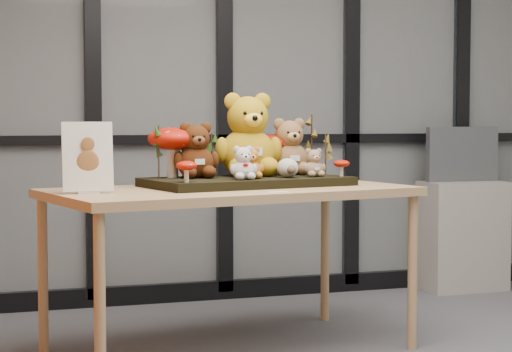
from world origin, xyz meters
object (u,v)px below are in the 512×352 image
object	(u,v)px
mushroom_front_right	(341,167)
bear_small_yellow	(251,161)
plush_cream_hedgehog	(288,167)
bear_white_bow	(243,161)
diorama_tray	(247,182)
bear_beige_small	(314,161)
sign_holder	(88,160)
cabinet	(462,236)
mushroom_back_left	(173,150)
bear_tan_back	(289,144)
monitor	(462,154)
mushroom_back_right	(269,152)
display_table	(231,201)
bear_pooh_yellow	(248,130)
mushroom_front_left	(186,170)
bear_brown_medium	(196,147)

from	to	relation	value
mushroom_front_right	bear_small_yellow	bearing A→B (deg)	-176.72
plush_cream_hedgehog	mushroom_front_right	xyz separation A→B (m)	(0.31, 0.02, -0.01)
bear_white_bow	diorama_tray	bearing A→B (deg)	53.64
bear_beige_small	plush_cream_hedgehog	bearing A→B (deg)	177.46
bear_beige_small	bear_white_bow	bearing A→B (deg)	-177.93
sign_holder	cabinet	xyz separation A→B (m)	(2.75, 1.30, -0.62)
mushroom_back_left	mushroom_front_right	xyz separation A→B (m)	(0.86, -0.17, -0.09)
bear_tan_back	bear_beige_small	bearing A→B (deg)	-87.73
monitor	diorama_tray	bearing A→B (deg)	-150.12
sign_holder	bear_tan_back	bearing A→B (deg)	18.43
plush_cream_hedgehog	sign_holder	xyz separation A→B (m)	(-1.03, -0.14, 0.06)
bear_tan_back	bear_small_yellow	xyz separation A→B (m)	(-0.30, -0.26, -0.08)
bear_tan_back	monitor	bearing A→B (deg)	18.18
mushroom_back_right	mushroom_front_right	world-z (taller)	mushroom_back_right
display_table	monitor	distance (m)	2.35
mushroom_back_right	monitor	distance (m)	1.93
bear_pooh_yellow	sign_holder	xyz separation A→B (m)	(-0.89, -0.36, -0.13)
plush_cream_hedgehog	mushroom_front_left	world-z (taller)	mushroom_front_left
diorama_tray	mushroom_front_left	bearing A→B (deg)	-157.15
mushroom_front_left	cabinet	xyz separation A→B (m)	(2.29, 1.34, -0.56)
mushroom_back_right	mushroom_front_right	bearing A→B (deg)	-42.29
display_table	bear_pooh_yellow	size ratio (longest dim) A/B	4.02
diorama_tray	bear_brown_medium	size ratio (longest dim) A/B	3.30
plush_cream_hedgehog	monitor	distance (m)	2.08
mushroom_front_left	cabinet	size ratio (longest dim) A/B	0.15
display_table	bear_beige_small	bearing A→B (deg)	-7.94
monitor	bear_small_yellow	bearing A→B (deg)	-148.12
sign_holder	display_table	bearing A→B (deg)	9.94
cabinet	bear_pooh_yellow	bearing A→B (deg)	-153.12
mushroom_back_left	sign_holder	xyz separation A→B (m)	(-0.48, -0.33, -0.03)
plush_cream_hedgehog	display_table	bearing A→B (deg)	169.29
diorama_tray	mushroom_front_left	distance (m)	0.48
mushroom_back_left	monitor	distance (m)	2.48
mushroom_back_left	mushroom_front_right	world-z (taller)	mushroom_back_left
bear_beige_small	bear_tan_back	bearing A→B (deg)	92.27
display_table	mushroom_back_right	bearing A→B (deg)	32.28
sign_holder	monitor	distance (m)	3.05
diorama_tray	mushroom_back_left	world-z (taller)	mushroom_back_left
bear_small_yellow	bear_beige_small	world-z (taller)	bear_small_yellow
display_table	bear_white_bow	world-z (taller)	bear_white_bow
cabinet	display_table	bearing A→B (deg)	-149.97
bear_small_yellow	sign_holder	xyz separation A→B (m)	(-0.83, -0.12, 0.02)
bear_small_yellow	cabinet	xyz separation A→B (m)	(1.92, 1.17, -0.59)
mushroom_front_left	diorama_tray	bearing A→B (deg)	34.70
bear_brown_medium	bear_white_bow	size ratio (longest dim) A/B	1.69
bear_brown_medium	mushroom_back_right	xyz separation A→B (m)	(0.45, 0.16, -0.04)
display_table	bear_beige_small	size ratio (longest dim) A/B	11.95
mushroom_back_left	monitor	bearing A→B (deg)	23.61
bear_pooh_yellow	mushroom_front_right	xyz separation A→B (m)	(0.45, -0.20, -0.19)
bear_pooh_yellow	mushroom_front_left	bearing A→B (deg)	-148.95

